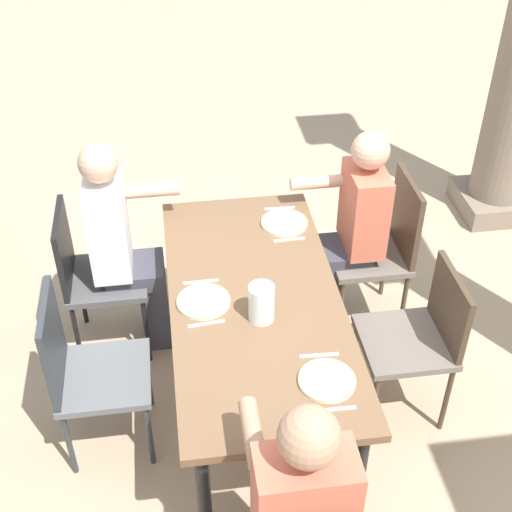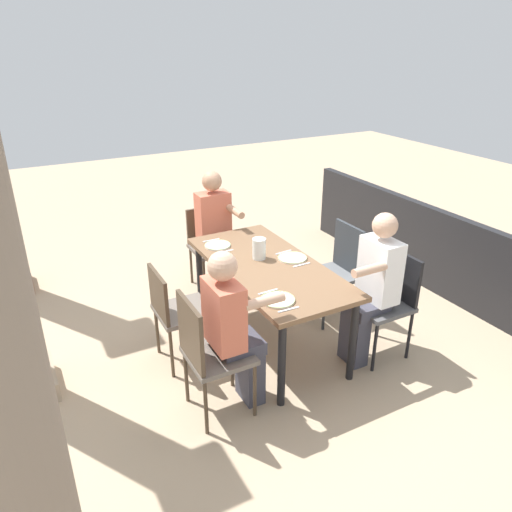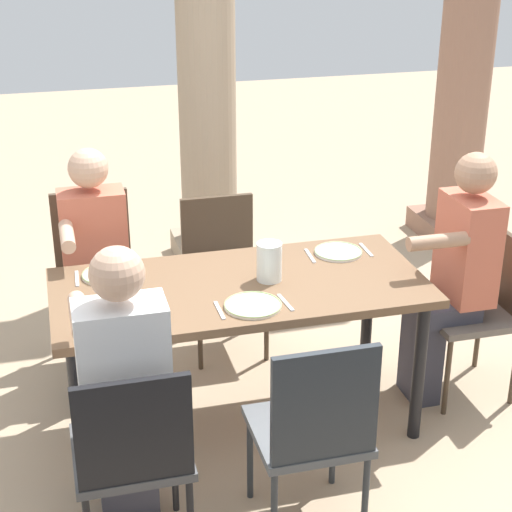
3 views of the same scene
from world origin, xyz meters
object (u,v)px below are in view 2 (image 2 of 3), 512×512
(chair_head_east, at_px, (210,242))
(water_pitcher, at_px, (259,250))
(chair_west_north, at_px, (207,349))
(plate_0, at_px, (278,300))
(dining_table, at_px, (268,273))
(diner_woman_green, at_px, (372,285))
(plate_1, at_px, (292,258))
(diner_guest_third, at_px, (216,230))
(plate_2, at_px, (218,245))
(diner_man_white, at_px, (233,327))
(chair_west_south, at_px, (388,297))
(chair_mid_south, at_px, (338,266))
(chair_mid_north, at_px, (175,308))

(chair_head_east, height_order, water_pitcher, water_pitcher)
(chair_west_north, distance_m, plate_0, 0.63)
(dining_table, bearing_deg, diner_woman_green, -134.29)
(dining_table, distance_m, plate_1, 0.26)
(diner_guest_third, xyz_separation_m, plate_1, (-1.10, -0.24, 0.08))
(diner_guest_third, relative_size, plate_2, 5.43)
(diner_woman_green, relative_size, water_pitcher, 7.09)
(water_pitcher, bearing_deg, dining_table, -176.77)
(diner_guest_third, height_order, plate_0, diner_guest_third)
(plate_1, xyz_separation_m, water_pitcher, (0.15, 0.25, 0.07))
(diner_man_white, bearing_deg, chair_west_north, 89.13)
(plate_0, bearing_deg, chair_west_south, -91.77)
(chair_west_south, height_order, diner_man_white, diner_man_white)
(chair_mid_south, distance_m, diner_man_white, 1.63)
(diner_man_white, xyz_separation_m, plate_2, (1.18, -0.41, 0.10))
(chair_west_north, height_order, chair_west_south, chair_west_north)
(chair_mid_north, height_order, chair_mid_south, chair_mid_south)
(chair_west_north, height_order, plate_1, chair_west_north)
(plate_2, height_order, water_pitcher, water_pitcher)
(diner_woman_green, relative_size, diner_guest_third, 0.99)
(chair_west_south, bearing_deg, chair_west_north, 90.00)
(diner_guest_third, height_order, plate_1, diner_guest_third)
(diner_woman_green, bearing_deg, chair_west_south, -89.12)
(chair_west_south, bearing_deg, plate_2, 41.48)
(chair_west_south, distance_m, plate_2, 1.59)
(chair_west_north, bearing_deg, chair_mid_south, -66.85)
(water_pitcher, bearing_deg, plate_2, 26.55)
(dining_table, bearing_deg, plate_0, 157.28)
(diner_man_white, bearing_deg, chair_mid_north, 14.99)
(diner_man_white, xyz_separation_m, water_pitcher, (0.76, -0.62, 0.17))
(chair_mid_south, xyz_separation_m, plate_2, (0.47, 1.05, 0.26))
(chair_mid_south, distance_m, chair_head_east, 1.45)
(diner_guest_third, distance_m, plate_2, 0.59)
(plate_0, xyz_separation_m, water_pitcher, (0.73, -0.24, 0.07))
(chair_west_north, height_order, water_pitcher, chair_west_north)
(diner_woman_green, bearing_deg, chair_mid_south, -15.50)
(chair_head_east, relative_size, diner_woman_green, 0.66)
(chair_west_north, height_order, plate_0, chair_west_north)
(chair_mid_north, relative_size, plate_1, 3.39)
(chair_west_north, bearing_deg, water_pitcher, -47.28)
(diner_woman_green, relative_size, diner_man_white, 1.03)
(plate_0, distance_m, water_pitcher, 0.77)
(chair_mid_south, bearing_deg, diner_woman_green, 164.50)
(dining_table, xyz_separation_m, plate_1, (-0.00, -0.25, 0.09))
(chair_west_north, distance_m, chair_west_south, 1.65)
(chair_head_east, relative_size, diner_man_white, 0.68)
(chair_mid_north, xyz_separation_m, plate_0, (-0.68, -0.58, 0.26))
(plate_0, relative_size, plate_1, 1.00)
(dining_table, xyz_separation_m, diner_man_white, (-0.62, 0.63, -0.01))
(diner_woman_green, relative_size, plate_2, 5.40)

